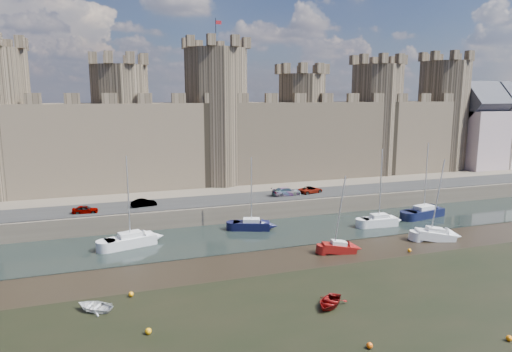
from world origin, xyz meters
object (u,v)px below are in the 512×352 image
(sailboat_4, at_px, (339,247))
(sailboat_5, at_px, (435,234))
(sailboat_3, at_px, (424,212))
(car_2, at_px, (287,192))
(sailboat_1, at_px, (251,225))
(sailboat_2, at_px, (379,220))
(car_0, at_px, (85,210))
(car_1, at_px, (144,203))
(car_3, at_px, (311,190))
(sailboat_0, at_px, (130,240))

(sailboat_4, bearing_deg, sailboat_5, 13.20)
(sailboat_3, bearing_deg, car_2, 140.85)
(sailboat_3, xyz_separation_m, sailboat_5, (-5.71, -9.25, -0.10))
(car_2, xyz_separation_m, sailboat_3, (17.79, -9.74, -2.33))
(sailboat_4, bearing_deg, car_2, 97.66)
(sailboat_1, xyz_separation_m, sailboat_4, (6.68, -11.63, -0.10))
(car_2, distance_m, sailboat_1, 11.43)
(car_2, distance_m, sailboat_2, 14.79)
(car_0, height_order, car_1, car_1)
(car_0, xyz_separation_m, car_3, (33.32, 1.73, 0.01))
(sailboat_3, bearing_deg, car_1, 155.78)
(sailboat_1, bearing_deg, sailboat_0, -153.17)
(car_0, distance_m, sailboat_4, 32.91)
(car_2, bearing_deg, sailboat_4, 172.94)
(sailboat_3, distance_m, sailboat_4, 21.52)
(car_2, relative_size, sailboat_1, 0.47)
(sailboat_0, height_order, sailboat_4, sailboat_0)
(car_1, bearing_deg, sailboat_0, 155.19)
(car_3, height_order, sailboat_3, sailboat_3)
(car_2, distance_m, sailboat_0, 25.81)
(car_3, bearing_deg, car_2, 80.47)
(sailboat_5, bearing_deg, sailboat_1, 168.32)
(car_3, height_order, sailboat_1, sailboat_1)
(car_0, relative_size, sailboat_3, 0.29)
(sailboat_4, bearing_deg, sailboat_1, 132.08)
(car_0, bearing_deg, car_3, -80.11)
(car_0, height_order, sailboat_1, sailboat_1)
(sailboat_0, xyz_separation_m, sailboat_3, (41.74, -0.39, 0.00))
(car_1, xyz_separation_m, sailboat_2, (30.37, -11.45, -2.23))
(sailboat_3, bearing_deg, sailboat_1, 164.83)
(car_2, bearing_deg, car_1, 87.80)
(sailboat_0, relative_size, sailboat_4, 1.21)
(car_1, distance_m, sailboat_5, 38.55)
(car_2, height_order, sailboat_4, sailboat_4)
(car_1, xyz_separation_m, sailboat_5, (33.54, -18.87, -2.33))
(sailboat_0, xyz_separation_m, sailboat_5, (36.03, -9.64, -0.10))
(car_3, distance_m, sailboat_0, 29.92)
(sailboat_1, relative_size, sailboat_4, 1.09)
(sailboat_0, bearing_deg, car_3, 3.72)
(car_0, bearing_deg, sailboat_2, -98.15)
(sailboat_2, distance_m, sailboat_3, 9.07)
(car_3, height_order, sailboat_0, sailboat_0)
(car_3, xyz_separation_m, sailboat_5, (7.82, -19.37, -2.33))
(car_3, distance_m, sailboat_2, 13.02)
(sailboat_3, distance_m, sailboat_5, 10.87)
(car_1, relative_size, car_3, 0.85)
(car_1, bearing_deg, sailboat_4, -143.52)
(car_3, bearing_deg, sailboat_1, 107.94)
(sailboat_4, bearing_deg, car_1, 148.41)
(sailboat_2, relative_size, sailboat_5, 1.05)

